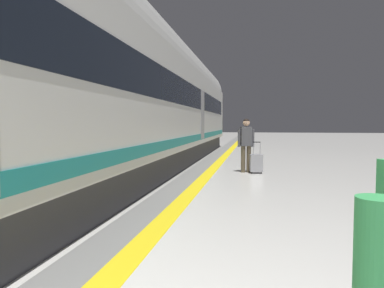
# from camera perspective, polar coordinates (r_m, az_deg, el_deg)

# --- Properties ---
(safety_line_strip) EXTENTS (0.36, 80.00, 0.01)m
(safety_line_strip) POSITION_cam_1_polar(r_m,az_deg,el_deg) (10.62, 2.59, -4.95)
(safety_line_strip) COLOR yellow
(safety_line_strip) RESTS_ON ground
(tactile_edge_band) EXTENTS (0.75, 80.00, 0.01)m
(tactile_edge_band) POSITION_cam_1_polar(r_m,az_deg,el_deg) (10.68, 0.48, -4.90)
(tactile_edge_band) COLOR slate
(tactile_edge_band) RESTS_ON ground
(high_speed_train) EXTENTS (2.94, 35.33, 4.97)m
(high_speed_train) POSITION_cam_1_polar(r_m,az_deg,el_deg) (8.50, -15.44, 9.77)
(high_speed_train) COLOR #38383D
(high_speed_train) RESTS_ON ground
(passenger_near) EXTENTS (0.51, 0.28, 1.69)m
(passenger_near) POSITION_cam_1_polar(r_m,az_deg,el_deg) (11.09, 8.82, 0.44)
(passenger_near) COLOR brown
(passenger_near) RESTS_ON ground
(suitcase_near) EXTENTS (0.41, 0.30, 0.98)m
(suitcase_near) POSITION_cam_1_polar(r_m,az_deg,el_deg) (10.94, 10.44, -3.05)
(suitcase_near) COLOR #9E9EA3
(suitcase_near) RESTS_ON ground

